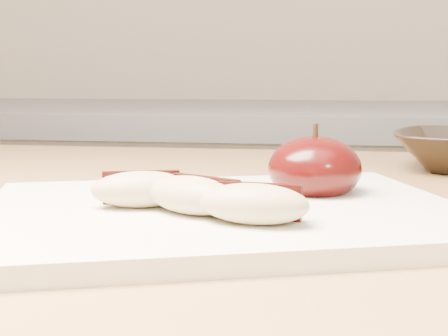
# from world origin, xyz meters

# --- Properties ---
(back_cabinet) EXTENTS (2.40, 0.62, 0.94)m
(back_cabinet) POSITION_xyz_m (0.00, 1.20, 0.47)
(back_cabinet) COLOR silver
(back_cabinet) RESTS_ON ground
(cutting_board) EXTENTS (0.37, 0.32, 0.01)m
(cutting_board) POSITION_xyz_m (0.03, 0.40, 0.91)
(cutting_board) COLOR silver
(cutting_board) RESTS_ON island_counter
(apple_half) EXTENTS (0.08, 0.08, 0.06)m
(apple_half) POSITION_xyz_m (0.09, 0.45, 0.93)
(apple_half) COLOR black
(apple_half) RESTS_ON cutting_board
(apple_wedge_a) EXTENTS (0.07, 0.05, 0.02)m
(apple_wedge_a) POSITION_xyz_m (-0.03, 0.38, 0.92)
(apple_wedge_a) COLOR tan
(apple_wedge_a) RESTS_ON cutting_board
(apple_wedge_b) EXTENTS (0.07, 0.06, 0.02)m
(apple_wedge_b) POSITION_xyz_m (0.01, 0.37, 0.92)
(apple_wedge_b) COLOR tan
(apple_wedge_b) RESTS_ON cutting_board
(apple_wedge_c) EXTENTS (0.07, 0.04, 0.02)m
(apple_wedge_c) POSITION_xyz_m (0.05, 0.35, 0.92)
(apple_wedge_c) COLOR tan
(apple_wedge_c) RESTS_ON cutting_board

